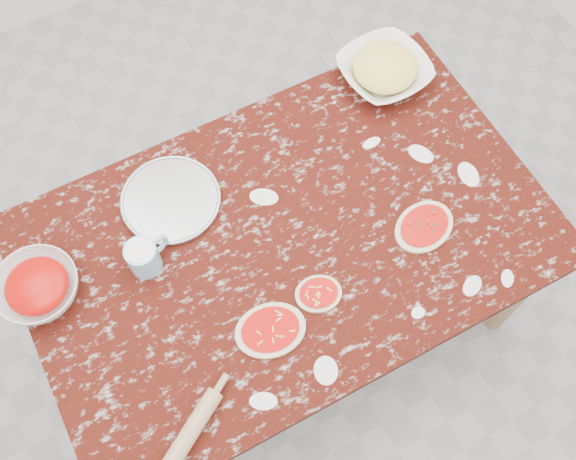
% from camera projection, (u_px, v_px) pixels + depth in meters
% --- Properties ---
extents(ground, '(4.00, 4.00, 0.00)m').
position_uv_depth(ground, '(288.00, 314.00, 2.72)').
color(ground, gray).
extents(worktable, '(1.60, 1.00, 0.75)m').
position_uv_depth(worktable, '(288.00, 248.00, 2.11)').
color(worktable, '#330C07').
rests_on(worktable, ground).
extents(pizza_tray, '(0.40, 0.40, 0.01)m').
position_uv_depth(pizza_tray, '(171.00, 200.00, 2.09)').
color(pizza_tray, '#B2B2B7').
rests_on(pizza_tray, worktable).
extents(sauce_bowl, '(0.25, 0.25, 0.08)m').
position_uv_depth(sauce_bowl, '(38.00, 288.00, 1.93)').
color(sauce_bowl, white).
rests_on(sauce_bowl, worktable).
extents(cheese_bowl, '(0.31, 0.31, 0.07)m').
position_uv_depth(cheese_bowl, '(384.00, 71.00, 2.27)').
color(cheese_bowl, white).
rests_on(cheese_bowl, worktable).
extents(flour_mug, '(0.14, 0.10, 0.11)m').
position_uv_depth(flour_mug, '(144.00, 257.00, 1.95)').
color(flour_mug, '#83C4E8').
rests_on(flour_mug, worktable).
extents(pizza_left, '(0.23, 0.20, 0.02)m').
position_uv_depth(pizza_left, '(270.00, 330.00, 1.90)').
color(pizza_left, beige).
rests_on(pizza_left, worktable).
extents(pizza_mid, '(0.17, 0.15, 0.02)m').
position_uv_depth(pizza_mid, '(318.00, 294.00, 1.95)').
color(pizza_mid, beige).
rests_on(pizza_mid, worktable).
extents(pizza_right, '(0.23, 0.20, 0.02)m').
position_uv_depth(pizza_right, '(424.00, 227.00, 2.05)').
color(pizza_right, beige).
rests_on(pizza_right, worktable).
extents(rolling_pin, '(0.23, 0.17, 0.05)m').
position_uv_depth(rolling_pin, '(191.00, 432.00, 1.77)').
color(rolling_pin, tan).
rests_on(rolling_pin, worktable).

